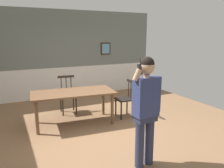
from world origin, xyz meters
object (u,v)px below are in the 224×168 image
dining_table (73,95)px  chair_near_window (68,95)px  chair_by_doorway (126,99)px  person_figure (146,105)px

dining_table → chair_near_window: bearing=84.5°
chair_near_window → chair_by_doorway: bearing=147.1°
chair_near_window → person_figure: bearing=102.9°
dining_table → chair_near_window: (0.08, 0.82, -0.20)m
dining_table → chair_by_doorway: bearing=-5.5°
dining_table → chair_near_window: size_ratio=1.97×
chair_by_doorway → person_figure: size_ratio=0.54×
chair_near_window → chair_by_doorway: size_ratio=1.05×
chair_near_window → chair_by_doorway: 1.55m
dining_table → person_figure: size_ratio=1.12×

